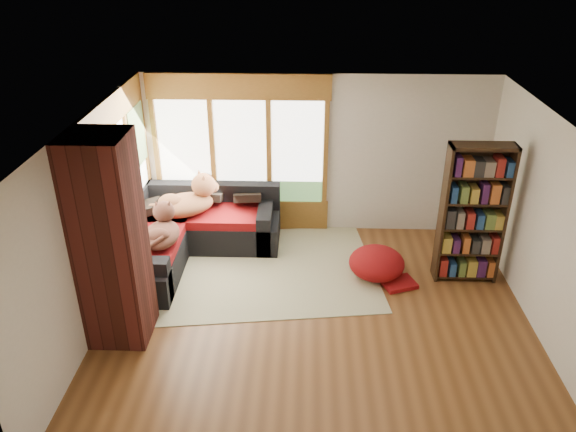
% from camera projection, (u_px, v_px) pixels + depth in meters
% --- Properties ---
extents(floor, '(5.50, 5.50, 0.00)m').
position_uv_depth(floor, '(316.00, 319.00, 7.28)').
color(floor, brown).
rests_on(floor, ground).
extents(ceiling, '(5.50, 5.50, 0.00)m').
position_uv_depth(ceiling, '(321.00, 126.00, 6.10)').
color(ceiling, white).
extents(wall_back, '(5.50, 0.04, 2.60)m').
position_uv_depth(wall_back, '(316.00, 156.00, 8.91)').
color(wall_back, silver).
rests_on(wall_back, ground).
extents(wall_front, '(5.50, 0.04, 2.60)m').
position_uv_depth(wall_front, '(323.00, 382.00, 4.47)').
color(wall_front, silver).
rests_on(wall_front, ground).
extents(wall_left, '(0.04, 5.00, 2.60)m').
position_uv_depth(wall_left, '(91.00, 227.00, 6.77)').
color(wall_left, silver).
rests_on(wall_left, ground).
extents(wall_right, '(0.04, 5.00, 2.60)m').
position_uv_depth(wall_right, '(552.00, 235.00, 6.61)').
color(wall_right, silver).
rests_on(wall_right, ground).
extents(windows_back, '(2.82, 0.10, 1.90)m').
position_uv_depth(windows_back, '(241.00, 152.00, 8.90)').
color(windows_back, olive).
rests_on(windows_back, wall_back).
extents(windows_left, '(0.10, 2.62, 1.90)m').
position_uv_depth(windows_left, '(122.00, 183.00, 7.82)').
color(windows_left, olive).
rests_on(windows_left, wall_left).
extents(roller_blind, '(0.03, 0.72, 0.90)m').
position_uv_depth(roller_blind, '(137.00, 136.00, 8.37)').
color(roller_blind, '#6F955A').
rests_on(roller_blind, wall_left).
extents(brick_chimney, '(0.70, 0.70, 2.60)m').
position_uv_depth(brick_chimney, '(110.00, 242.00, 6.45)').
color(brick_chimney, '#471914').
rests_on(brick_chimney, ground).
extents(sectional_sofa, '(2.20, 2.20, 0.80)m').
position_uv_depth(sectional_sofa, '(190.00, 233.00, 8.71)').
color(sectional_sofa, black).
rests_on(sectional_sofa, ground).
extents(area_rug, '(3.49, 2.84, 0.01)m').
position_uv_depth(area_rug, '(266.00, 270.00, 8.32)').
color(area_rug, silver).
rests_on(area_rug, ground).
extents(bookshelf, '(0.87, 0.29, 2.04)m').
position_uv_depth(bookshelf, '(473.00, 215.00, 7.69)').
color(bookshelf, black).
rests_on(bookshelf, ground).
extents(pouf, '(1.05, 1.05, 0.43)m').
position_uv_depth(pouf, '(377.00, 262.00, 8.08)').
color(pouf, maroon).
rests_on(pouf, area_rug).
extents(dog_tan, '(1.10, 0.97, 0.54)m').
position_uv_depth(dog_tan, '(189.00, 201.00, 8.58)').
color(dog_tan, brown).
rests_on(dog_tan, sectional_sofa).
extents(dog_brindle, '(0.52, 0.83, 0.44)m').
position_uv_depth(dog_brindle, '(162.00, 230.00, 7.84)').
color(dog_brindle, '#3D221B').
rests_on(dog_brindle, sectional_sofa).
extents(throw_pillows, '(1.98, 1.68, 0.45)m').
position_uv_depth(throw_pillows, '(194.00, 205.00, 8.55)').
color(throw_pillows, black).
rests_on(throw_pillows, sectional_sofa).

